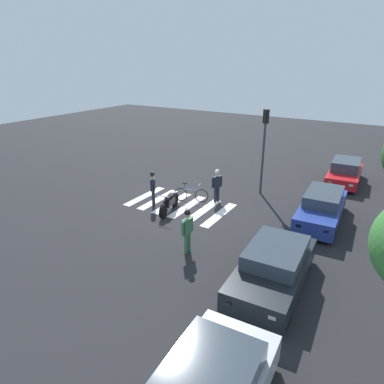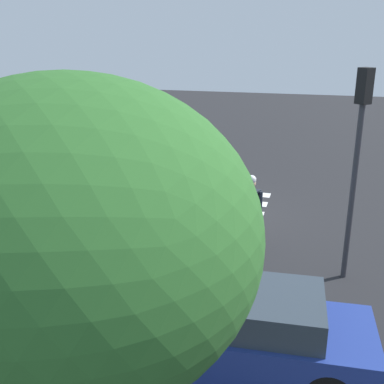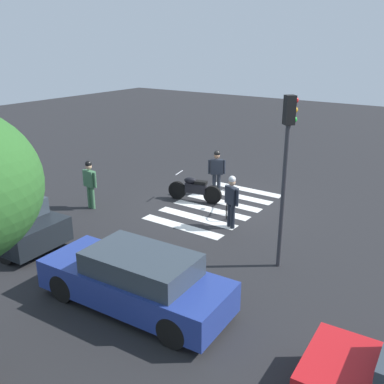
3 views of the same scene
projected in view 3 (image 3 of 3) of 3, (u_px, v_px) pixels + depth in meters
name	position (u px, v px, depth m)	size (l,w,h in m)	color
ground_plane	(217.00, 206.00, 15.95)	(60.00, 60.00, 0.00)	#232326
police_motorcycle	(195.00, 189.00, 16.28)	(2.09, 0.74, 1.06)	black
leaning_bicycle	(230.00, 202.00, 15.27)	(0.72, 1.69, 1.01)	black
officer_on_foot	(217.00, 169.00, 16.85)	(0.58, 0.42, 1.77)	#1E232D
officer_by_motorcycle	(232.00, 198.00, 13.82)	(0.61, 0.37, 1.74)	#1E232D
pedestrian_bystander	(90.00, 181.00, 15.43)	(0.67, 0.23, 1.77)	#3F724C
crosswalk_stripes	(217.00, 206.00, 15.95)	(3.03, 4.95, 0.01)	silver
car_blue_hatchback	(136.00, 280.00, 9.76)	(4.57, 1.88, 1.38)	black
traffic_light_pole	(287.00, 157.00, 10.76)	(0.34, 0.34, 4.52)	#38383D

